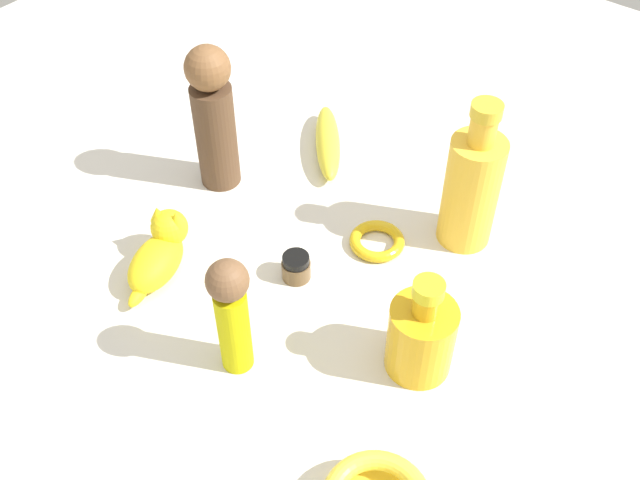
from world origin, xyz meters
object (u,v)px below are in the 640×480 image
person_figure_child (214,116)px  banana (328,142)px  person_figure_adult (232,312)px  bangle (377,241)px  bottle_tall (472,187)px  cat_figurine (160,252)px  nail_polish_jar (296,267)px  bottle_short (421,336)px

person_figure_child → banana: (0.16, -0.09, -0.10)m
person_figure_adult → bangle: (0.28, -0.02, -0.09)m
banana → bangle: bearing=16.0°
person_figure_adult → banana: size_ratio=0.95×
banana → person_figure_child: bearing=-69.7°
bottle_tall → cat_figurine: bottle_tall is taller
cat_figurine → nail_polish_jar: bearing=-55.8°
person_figure_child → bottle_tall: person_figure_child is taller
bottle_short → nail_polish_jar: (0.02, 0.21, -0.04)m
person_figure_adult → cat_figurine: 0.21m
bottle_tall → cat_figurine: (-0.32, 0.30, -0.06)m
person_figure_adult → bottle_tall: 0.38m
cat_figurine → bottle_tall: bearing=-42.8°
bottle_short → person_figure_adult: 0.23m
person_figure_child → bottle_short: size_ratio=1.57×
cat_figurine → person_figure_child: bearing=20.1°
person_figure_adult → banana: bearing=23.1°
person_figure_child → banana: bearing=-29.1°
bottle_short → bangle: 0.22m
person_figure_adult → cat_figurine: person_figure_adult is taller
person_figure_adult → nail_polish_jar: 0.18m
bangle → bottle_short: bearing=-130.6°
banana → bottle_tall: bearing=43.1°
cat_figurine → bangle: (0.23, -0.21, -0.03)m
banana → bangle: banana is taller
bottle_short → banana: size_ratio=0.80×
person_figure_adult → nail_polish_jar: (0.16, 0.03, -0.08)m
person_figure_child → bottle_short: person_figure_child is taller
person_figure_adult → bottle_tall: bottle_tall is taller
nail_polish_jar → bangle: size_ratio=0.50×
person_figure_child → bottle_short: bearing=-103.0°
bangle → person_figure_adult: bearing=176.3°
bangle → cat_figurine: bearing=137.3°
nail_polish_jar → bangle: 0.13m
person_figure_child → nail_polish_jar: size_ratio=5.86×
person_figure_child → banana: 0.21m
person_figure_adult → banana: person_figure_adult is taller
banana → bottle_short: bearing=12.5°
bottle_tall → bangle: size_ratio=2.90×
banana → person_figure_adult: bearing=-17.5°
person_figure_adult → bangle: person_figure_adult is taller
cat_figurine → bottle_short: bearing=-76.5°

